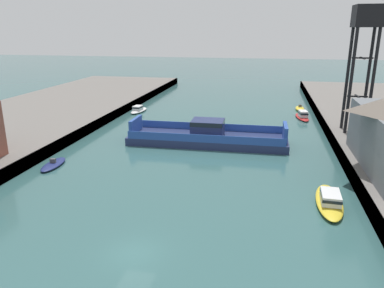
{
  "coord_description": "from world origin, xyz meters",
  "views": [
    {
      "loc": [
        8.95,
        -22.76,
        15.96
      ],
      "look_at": [
        0.0,
        21.62,
        2.0
      ],
      "focal_mm": 34.84,
      "sensor_mm": 36.0,
      "label": 1
    }
  ],
  "objects_px": {
    "moored_boat_near_left": "(330,200)",
    "moored_boat_mid_right": "(302,116)",
    "moored_boat_near_right": "(300,108)",
    "crane_tower": "(366,31)",
    "moored_boat_mid_left": "(53,164)",
    "chain_ferry": "(208,136)",
    "moored_boat_far_left": "(138,110)"
  },
  "relations": [
    {
      "from": "moored_boat_near_left",
      "to": "moored_boat_mid_left",
      "type": "distance_m",
      "value": 31.72
    },
    {
      "from": "moored_boat_near_left",
      "to": "moored_boat_mid_left",
      "type": "height_order",
      "value": "moored_boat_near_left"
    },
    {
      "from": "moored_boat_near_right",
      "to": "crane_tower",
      "type": "relative_size",
      "value": 0.28
    },
    {
      "from": "moored_boat_near_left",
      "to": "moored_boat_mid_right",
      "type": "xyz_separation_m",
      "value": [
        0.38,
        36.71,
        0.03
      ]
    },
    {
      "from": "moored_boat_near_left",
      "to": "moored_boat_near_right",
      "type": "xyz_separation_m",
      "value": [
        0.52,
        44.79,
        -0.24
      ]
    },
    {
      "from": "moored_boat_near_right",
      "to": "moored_boat_mid_right",
      "type": "relative_size",
      "value": 0.69
    },
    {
      "from": "moored_boat_near_right",
      "to": "moored_boat_far_left",
      "type": "height_order",
      "value": "moored_boat_far_left"
    },
    {
      "from": "chain_ferry",
      "to": "moored_boat_mid_left",
      "type": "height_order",
      "value": "chain_ferry"
    },
    {
      "from": "moored_boat_near_right",
      "to": "crane_tower",
      "type": "height_order",
      "value": "crane_tower"
    },
    {
      "from": "moored_boat_near_left",
      "to": "crane_tower",
      "type": "xyz_separation_m",
      "value": [
        6.45,
        23.01,
        15.14
      ]
    },
    {
      "from": "moored_boat_far_left",
      "to": "crane_tower",
      "type": "xyz_separation_m",
      "value": [
        38.03,
        -13.19,
        15.2
      ]
    },
    {
      "from": "moored_boat_near_left",
      "to": "moored_boat_far_left",
      "type": "height_order",
      "value": "moored_boat_near_left"
    },
    {
      "from": "moored_boat_mid_left",
      "to": "moored_boat_far_left",
      "type": "height_order",
      "value": "moored_boat_far_left"
    },
    {
      "from": "moored_boat_far_left",
      "to": "crane_tower",
      "type": "height_order",
      "value": "crane_tower"
    },
    {
      "from": "moored_boat_near_left",
      "to": "moored_boat_mid_right",
      "type": "height_order",
      "value": "moored_boat_mid_right"
    },
    {
      "from": "moored_boat_mid_right",
      "to": "moored_boat_mid_left",
      "type": "bearing_deg",
      "value": -134.58
    },
    {
      "from": "chain_ferry",
      "to": "crane_tower",
      "type": "bearing_deg",
      "value": 14.39
    },
    {
      "from": "moored_boat_mid_left",
      "to": "crane_tower",
      "type": "relative_size",
      "value": 0.3
    },
    {
      "from": "moored_boat_near_right",
      "to": "moored_boat_far_left",
      "type": "bearing_deg",
      "value": -165.02
    },
    {
      "from": "chain_ferry",
      "to": "moored_boat_mid_left",
      "type": "relative_size",
      "value": 4.37
    },
    {
      "from": "moored_boat_near_left",
      "to": "moored_boat_near_right",
      "type": "height_order",
      "value": "moored_boat_near_left"
    },
    {
      "from": "moored_boat_mid_left",
      "to": "chain_ferry",
      "type": "bearing_deg",
      "value": 37.94
    },
    {
      "from": "moored_boat_near_right",
      "to": "moored_boat_mid_right",
      "type": "distance_m",
      "value": 8.08
    },
    {
      "from": "chain_ferry",
      "to": "moored_boat_far_left",
      "type": "distance_m",
      "value": 25.23
    },
    {
      "from": "moored_boat_mid_left",
      "to": "moored_boat_mid_right",
      "type": "height_order",
      "value": "moored_boat_mid_right"
    },
    {
      "from": "moored_boat_near_left",
      "to": "moored_boat_mid_right",
      "type": "relative_size",
      "value": 1.18
    },
    {
      "from": "chain_ferry",
      "to": "moored_boat_near_left",
      "type": "distance_m",
      "value": 22.83
    },
    {
      "from": "moored_boat_mid_left",
      "to": "moored_boat_far_left",
      "type": "distance_m",
      "value": 31.75
    },
    {
      "from": "moored_boat_near_left",
      "to": "crane_tower",
      "type": "relative_size",
      "value": 0.47
    },
    {
      "from": "moored_boat_far_left",
      "to": "moored_boat_near_left",
      "type": "bearing_deg",
      "value": -48.9
    },
    {
      "from": "moored_boat_mid_left",
      "to": "moored_boat_mid_right",
      "type": "distance_m",
      "value": 45.29
    },
    {
      "from": "moored_boat_mid_right",
      "to": "moored_boat_far_left",
      "type": "xyz_separation_m",
      "value": [
        -31.96,
        -0.52,
        -0.09
      ]
    }
  ]
}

